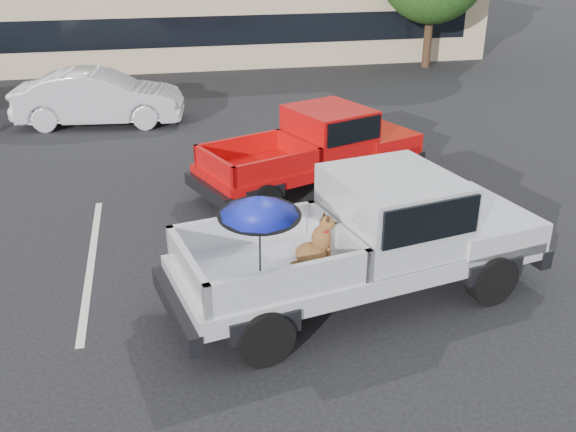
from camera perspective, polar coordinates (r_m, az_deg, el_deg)
name	(u,v)px	position (r m, az deg, el deg)	size (l,w,h in m)	color
ground	(291,303)	(9.63, 0.30, -7.76)	(90.00, 90.00, 0.00)	black
stripe_left	(91,261)	(11.27, -17.09, -3.83)	(0.12, 5.00, 0.01)	silver
stripe_right	(426,228)	(12.18, 12.14, -1.08)	(0.12, 5.00, 0.01)	silver
silver_pickup	(377,231)	(9.49, 7.94, -1.31)	(5.97, 3.06, 2.06)	black
red_pickup	(323,144)	(13.72, 3.15, 6.44)	(5.31, 3.43, 1.66)	black
silver_sedan	(99,98)	(18.94, -16.43, 10.06)	(1.59, 4.57, 1.51)	silver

